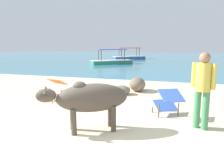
{
  "coord_description": "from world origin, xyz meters",
  "views": [
    {
      "loc": [
        2.24,
        -3.84,
        1.85
      ],
      "look_at": [
        0.16,
        3.0,
        0.55
      ],
      "focal_mm": 36.54,
      "sensor_mm": 36.0,
      "label": 1
    }
  ],
  "objects_px": {
    "person_standing": "(203,85)",
    "boat_green": "(112,61)",
    "cow": "(90,98)",
    "deck_chair_far": "(54,88)",
    "deck_chair_near": "(168,101)",
    "boat_blue": "(129,57)"
  },
  "relations": [
    {
      "from": "person_standing",
      "to": "boat_green",
      "type": "bearing_deg",
      "value": 51.17
    },
    {
      "from": "cow",
      "to": "person_standing",
      "type": "relative_size",
      "value": 1.1
    },
    {
      "from": "boat_green",
      "to": "deck_chair_far",
      "type": "bearing_deg",
      "value": -118.5
    },
    {
      "from": "deck_chair_near",
      "to": "boat_green",
      "type": "relative_size",
      "value": 0.26
    },
    {
      "from": "person_standing",
      "to": "boat_blue",
      "type": "height_order",
      "value": "person_standing"
    },
    {
      "from": "person_standing",
      "to": "deck_chair_far",
      "type": "bearing_deg",
      "value": 100.46
    },
    {
      "from": "deck_chair_near",
      "to": "boat_green",
      "type": "distance_m",
      "value": 14.73
    },
    {
      "from": "deck_chair_far",
      "to": "boat_green",
      "type": "relative_size",
      "value": 0.24
    },
    {
      "from": "cow",
      "to": "deck_chair_near",
      "type": "xyz_separation_m",
      "value": [
        1.48,
        1.44,
        -0.31
      ]
    },
    {
      "from": "deck_chair_near",
      "to": "boat_blue",
      "type": "xyz_separation_m",
      "value": [
        -5.45,
        19.89,
        -0.13
      ]
    },
    {
      "from": "cow",
      "to": "boat_green",
      "type": "relative_size",
      "value": 0.49
    },
    {
      "from": "person_standing",
      "to": "boat_blue",
      "type": "bearing_deg",
      "value": 43.93
    },
    {
      "from": "cow",
      "to": "deck_chair_far",
      "type": "distance_m",
      "value": 2.98
    },
    {
      "from": "boat_green",
      "to": "cow",
      "type": "bearing_deg",
      "value": -112.07
    },
    {
      "from": "cow",
      "to": "deck_chair_near",
      "type": "height_order",
      "value": "cow"
    },
    {
      "from": "cow",
      "to": "boat_blue",
      "type": "height_order",
      "value": "boat_blue"
    },
    {
      "from": "cow",
      "to": "person_standing",
      "type": "distance_m",
      "value": 2.35
    },
    {
      "from": "deck_chair_near",
      "to": "boat_green",
      "type": "bearing_deg",
      "value": -5.58
    },
    {
      "from": "deck_chair_near",
      "to": "person_standing",
      "type": "relative_size",
      "value": 0.57
    },
    {
      "from": "deck_chair_near",
      "to": "person_standing",
      "type": "distance_m",
      "value": 1.12
    },
    {
      "from": "deck_chair_near",
      "to": "boat_green",
      "type": "height_order",
      "value": "boat_green"
    },
    {
      "from": "deck_chair_far",
      "to": "boat_green",
      "type": "distance_m",
      "value": 13.13
    }
  ]
}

